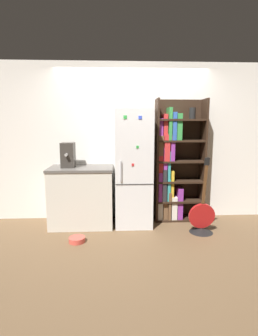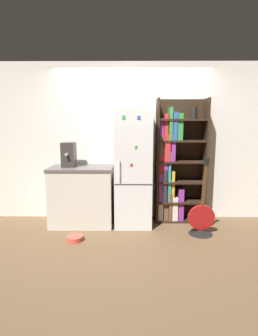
{
  "view_description": "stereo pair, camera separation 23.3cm",
  "coord_description": "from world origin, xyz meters",
  "px_view_note": "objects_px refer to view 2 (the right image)",
  "views": [
    {
      "loc": [
        -0.26,
        -3.94,
        1.59
      ],
      "look_at": [
        -0.07,
        0.15,
        0.92
      ],
      "focal_mm": 28.0,
      "sensor_mm": 36.0,
      "label": 1
    },
    {
      "loc": [
        -0.03,
        -3.95,
        1.59
      ],
      "look_at": [
        -0.07,
        0.15,
        0.92
      ],
      "focal_mm": 28.0,
      "sensor_mm": 36.0,
      "label": 2
    }
  ],
  "objects_px": {
    "bookshelf": "(174,167)",
    "guitar": "(201,223)",
    "refrigerator": "(133,168)",
    "espresso_machine": "(69,155)",
    "pet_bowl": "(75,238)"
  },
  "relations": [
    {
      "from": "bookshelf",
      "to": "guitar",
      "type": "distance_m",
      "value": 1.01
    },
    {
      "from": "refrigerator",
      "to": "espresso_machine",
      "type": "distance_m",
      "value": 1.04
    },
    {
      "from": "pet_bowl",
      "to": "espresso_machine",
      "type": "bearing_deg",
      "value": 106.8
    },
    {
      "from": "bookshelf",
      "to": "espresso_machine",
      "type": "xyz_separation_m",
      "value": [
        -1.68,
        -0.17,
        0.22
      ]
    },
    {
      "from": "guitar",
      "to": "pet_bowl",
      "type": "bearing_deg",
      "value": -172.31
    },
    {
      "from": "refrigerator",
      "to": "bookshelf",
      "type": "relative_size",
      "value": 0.91
    },
    {
      "from": "espresso_machine",
      "to": "pet_bowl",
      "type": "bearing_deg",
      "value": -73.2
    },
    {
      "from": "refrigerator",
      "to": "espresso_machine",
      "type": "xyz_separation_m",
      "value": [
        -1.01,
        -0.0,
        0.21
      ]
    },
    {
      "from": "bookshelf",
      "to": "espresso_machine",
      "type": "distance_m",
      "value": 1.71
    },
    {
      "from": "refrigerator",
      "to": "pet_bowl",
      "type": "relative_size",
      "value": 8.21
    },
    {
      "from": "espresso_machine",
      "to": "guitar",
      "type": "distance_m",
      "value": 2.27
    },
    {
      "from": "bookshelf",
      "to": "pet_bowl",
      "type": "xyz_separation_m",
      "value": [
        -1.48,
        -0.84,
        -0.88
      ]
    },
    {
      "from": "bookshelf",
      "to": "pet_bowl",
      "type": "distance_m",
      "value": 1.91
    },
    {
      "from": "refrigerator",
      "to": "bookshelf",
      "type": "bearing_deg",
      "value": 14.28
    },
    {
      "from": "refrigerator",
      "to": "guitar",
      "type": "bearing_deg",
      "value": -22.88
    }
  ]
}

